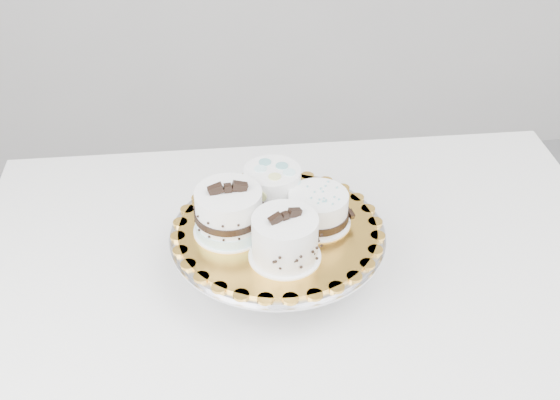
{
  "coord_description": "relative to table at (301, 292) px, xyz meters",
  "views": [
    {
      "loc": [
        -0.24,
        -0.71,
        1.59
      ],
      "look_at": [
        -0.13,
        0.22,
        0.91
      ],
      "focal_mm": 45.0,
      "sensor_mm": 36.0,
      "label": 1
    }
  ],
  "objects": [
    {
      "name": "cake_dots",
      "position": [
        -0.05,
        0.04,
        0.22
      ],
      "size": [
        0.12,
        0.12,
        0.07
      ],
      "rotation": [
        0.0,
        0.0,
        -0.0
      ],
      "color": "white",
      "rests_on": "cake_board"
    },
    {
      "name": "cake_ribbon",
      "position": [
        0.02,
        -0.02,
        0.21
      ],
      "size": [
        0.13,
        0.13,
        0.06
      ],
      "rotation": [
        0.0,
        0.0,
        0.33
      ],
      "color": "white",
      "rests_on": "cake_board"
    },
    {
      "name": "cake_banded",
      "position": [
        -0.13,
        -0.03,
        0.22
      ],
      "size": [
        0.12,
        0.12,
        0.1
      ],
      "rotation": [
        0.0,
        0.0,
        0.09
      ],
      "color": "white",
      "rests_on": "cake_board"
    },
    {
      "name": "cake_swirl",
      "position": [
        -0.04,
        -0.1,
        0.22
      ],
      "size": [
        0.14,
        0.14,
        0.09
      ],
      "rotation": [
        0.0,
        0.0,
        0.39
      ],
      "color": "white",
      "rests_on": "cake_board"
    },
    {
      "name": "cake_stand",
      "position": [
        -0.05,
        -0.03,
        0.15
      ],
      "size": [
        0.37,
        0.37,
        0.1
      ],
      "color": "gray",
      "rests_on": "table"
    },
    {
      "name": "table",
      "position": [
        0.0,
        0.0,
        0.0
      ],
      "size": [
        1.21,
        0.81,
        0.75
      ],
      "rotation": [
        0.0,
        0.0,
        -0.01
      ],
      "color": "white",
      "rests_on": "floor"
    },
    {
      "name": "cake_board",
      "position": [
        -0.05,
        -0.03,
        0.18
      ],
      "size": [
        0.44,
        0.44,
        0.0
      ],
      "primitive_type": "cylinder",
      "rotation": [
        0.0,
        0.0,
        0.41
      ],
      "color": "gold",
      "rests_on": "cake_stand"
    }
  ]
}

